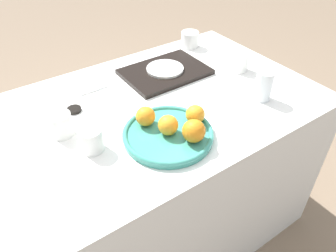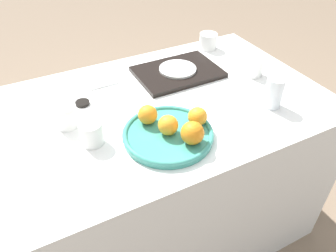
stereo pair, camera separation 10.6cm
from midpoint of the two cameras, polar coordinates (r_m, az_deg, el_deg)
name	(u,v)px [view 1 (the left image)]	position (r m, az deg, el deg)	size (l,w,h in m)	color
ground_plane	(156,223)	(1.79, -3.79, -16.59)	(12.00, 12.00, 0.00)	#7A6651
table	(155,173)	(1.50, -4.40, -8.29)	(1.30, 0.82, 0.76)	white
fruit_platter	(168,134)	(1.08, -2.80, -1.57)	(0.30, 0.30, 0.03)	teal
orange_0	(168,125)	(1.06, -2.85, 0.04)	(0.07, 0.07, 0.07)	orange
orange_1	(146,116)	(1.10, -6.69, 1.59)	(0.07, 0.07, 0.07)	orange
orange_2	(194,131)	(1.03, 1.59, -0.99)	(0.08, 0.08, 0.08)	orange
orange_3	(195,114)	(1.11, 2.05, 1.93)	(0.07, 0.07, 0.07)	orange
water_glass	(264,86)	(1.28, 14.08, 6.74)	(0.07, 0.07, 0.12)	silver
serving_tray	(165,72)	(1.44, -2.66, 9.34)	(0.35, 0.25, 0.02)	black
side_plate	(165,69)	(1.43, -2.67, 9.86)	(0.16, 0.16, 0.01)	silver
cup_0	(91,140)	(1.06, -16.03, -2.45)	(0.07, 0.07, 0.08)	white
cup_1	(61,125)	(1.15, -20.68, 0.14)	(0.08, 0.08, 0.08)	white
cup_2	(190,39)	(1.67, 1.96, 14.78)	(0.09, 0.09, 0.08)	white
cup_3	(239,62)	(1.47, 10.29, 10.80)	(0.08, 0.08, 0.08)	white
napkin	(87,84)	(1.42, -16.05, 7.04)	(0.12, 0.14, 0.01)	white
soy_dish	(74,110)	(1.27, -18.37, 2.63)	(0.05, 0.05, 0.01)	black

